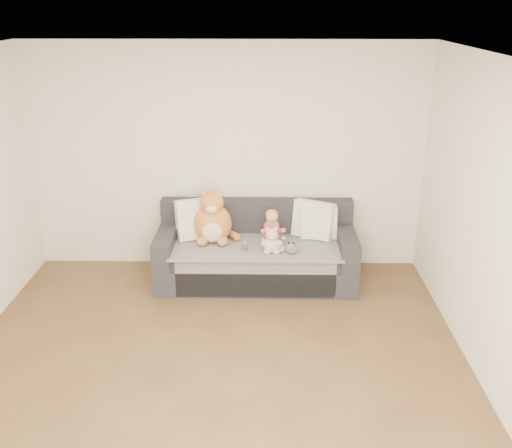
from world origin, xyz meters
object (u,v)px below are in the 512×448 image
Objects in this scene: toddler at (272,230)px; plush_cat at (213,221)px; teddy_bear at (272,242)px; sofa at (256,254)px; sippy_cup at (245,245)px.

plush_cat reaches higher than toddler.
toddler reaches higher than teddy_bear.
sofa is 0.45m from teddy_bear.
teddy_bear is (0.17, -0.31, 0.28)m from sofa.
sofa is 0.63m from plush_cat.
teddy_bear is at bearing -27.93° from plush_cat.
plush_cat is at bearing 165.40° from toddler.
teddy_bear reaches higher than sippy_cup.
toddler is 0.61× the size of plush_cat.
toddler is at bearing 32.76° from sippy_cup.
toddler is 3.57× the size of sippy_cup.
toddler is 0.66m from plush_cat.
sofa is at bearing 115.54° from teddy_bear.
toddler is at bearing -8.53° from plush_cat.
teddy_bear is (0.65, -0.32, -0.12)m from plush_cat.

